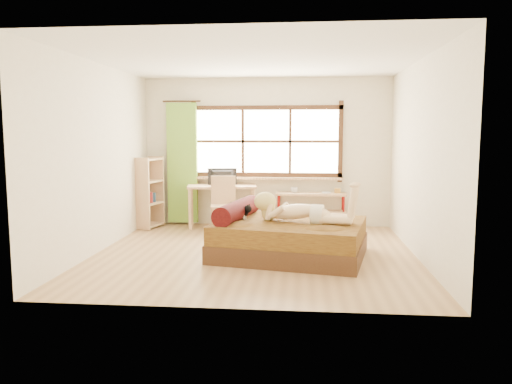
# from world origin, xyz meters

# --- Properties ---
(floor) EXTENTS (4.50, 4.50, 0.00)m
(floor) POSITION_xyz_m (0.00, 0.00, 0.00)
(floor) COLOR #9E754C
(floor) RESTS_ON ground
(ceiling) EXTENTS (4.50, 4.50, 0.00)m
(ceiling) POSITION_xyz_m (0.00, 0.00, 2.70)
(ceiling) COLOR white
(ceiling) RESTS_ON wall_back
(wall_back) EXTENTS (4.50, 0.00, 4.50)m
(wall_back) POSITION_xyz_m (0.00, 2.25, 1.35)
(wall_back) COLOR silver
(wall_back) RESTS_ON floor
(wall_front) EXTENTS (4.50, 0.00, 4.50)m
(wall_front) POSITION_xyz_m (0.00, -2.25, 1.35)
(wall_front) COLOR silver
(wall_front) RESTS_ON floor
(wall_left) EXTENTS (0.00, 4.50, 4.50)m
(wall_left) POSITION_xyz_m (-2.25, 0.00, 1.35)
(wall_left) COLOR silver
(wall_left) RESTS_ON floor
(wall_right) EXTENTS (0.00, 4.50, 4.50)m
(wall_right) POSITION_xyz_m (2.25, 0.00, 1.35)
(wall_right) COLOR silver
(wall_right) RESTS_ON floor
(window) EXTENTS (2.80, 0.16, 1.46)m
(window) POSITION_xyz_m (0.00, 2.22, 1.51)
(window) COLOR #FFEDBF
(window) RESTS_ON wall_back
(curtain) EXTENTS (0.55, 0.10, 2.20)m
(curtain) POSITION_xyz_m (-1.55, 2.13, 1.15)
(curtain) COLOR olive
(curtain) RESTS_ON wall_back
(bed) EXTENTS (2.25, 1.94, 0.75)m
(bed) POSITION_xyz_m (0.46, -0.10, 0.27)
(bed) COLOR #32190F
(bed) RESTS_ON floor
(woman) EXTENTS (1.43, 0.66, 0.59)m
(woman) POSITION_xyz_m (0.66, -0.16, 0.79)
(woman) COLOR beige
(woman) RESTS_ON bed
(kitten) EXTENTS (0.31, 0.17, 0.24)m
(kitten) POSITION_xyz_m (-0.21, -0.01, 0.61)
(kitten) COLOR black
(kitten) RESTS_ON bed
(desk) EXTENTS (1.30, 0.75, 0.76)m
(desk) POSITION_xyz_m (-0.79, 1.95, 0.66)
(desk) COLOR tan
(desk) RESTS_ON floor
(monitor) EXTENTS (0.53, 0.15, 0.30)m
(monitor) POSITION_xyz_m (-0.79, 2.00, 0.92)
(monitor) COLOR black
(monitor) RESTS_ON desk
(chair) EXTENTS (0.49, 0.49, 0.96)m
(chair) POSITION_xyz_m (-0.70, 1.59, 0.53)
(chair) COLOR tan
(chair) RESTS_ON floor
(pipe_shelf) EXTENTS (1.26, 0.32, 0.72)m
(pipe_shelf) POSITION_xyz_m (0.83, 2.07, 0.46)
(pipe_shelf) COLOR tan
(pipe_shelf) RESTS_ON floor
(cup) EXTENTS (0.13, 0.13, 0.10)m
(cup) POSITION_xyz_m (0.52, 2.07, 0.68)
(cup) COLOR gray
(cup) RESTS_ON pipe_shelf
(book) EXTENTS (0.15, 0.21, 0.02)m
(book) POSITION_xyz_m (1.02, 2.07, 0.64)
(book) COLOR gray
(book) RESTS_ON pipe_shelf
(bookshelf) EXTENTS (0.43, 0.61, 1.27)m
(bookshelf) POSITION_xyz_m (-2.08, 1.77, 0.65)
(bookshelf) COLOR tan
(bookshelf) RESTS_ON floor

